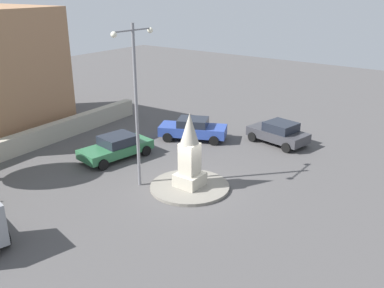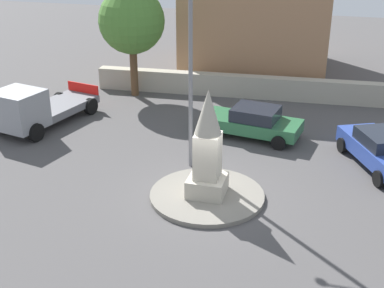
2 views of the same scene
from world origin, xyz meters
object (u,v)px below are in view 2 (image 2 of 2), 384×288
at_px(streetlamp, 191,44).
at_px(car_green_passing, 253,122).
at_px(truck_grey_parked_right, 34,109).
at_px(car_blue_waiting, 381,149).
at_px(corner_building, 259,3).
at_px(monument, 208,149).
at_px(tree_near_wall, 132,21).

xyz_separation_m(streetlamp, car_green_passing, (-1.92, -3.67, -4.24)).
xyz_separation_m(streetlamp, truck_grey_parked_right, (8.16, -1.82, -3.94)).
height_order(streetlamp, car_blue_waiting, streetlamp).
height_order(car_blue_waiting, corner_building, corner_building).
bearing_deg(corner_building, streetlamp, 88.92).
bearing_deg(monument, car_blue_waiting, -144.94).
distance_m(car_green_passing, corner_building, 12.18).
bearing_deg(truck_grey_parked_right, tree_near_wall, -113.62).
bearing_deg(streetlamp, car_blue_waiting, -165.25).
height_order(streetlamp, tree_near_wall, streetlamp).
relative_size(streetlamp, tree_near_wall, 1.39).
relative_size(streetlamp, corner_building, 0.93).
relative_size(monument, car_blue_waiting, 0.81).
bearing_deg(streetlamp, car_green_passing, -117.59).
xyz_separation_m(car_blue_waiting, tree_near_wall, (12.88, -5.97, 3.40)).
bearing_deg(tree_near_wall, streetlamp, 124.80).
distance_m(car_blue_waiting, truck_grey_parked_right, 15.54).
bearing_deg(streetlamp, corner_building, -91.08).
relative_size(corner_building, tree_near_wall, 1.49).
distance_m(car_green_passing, truck_grey_parked_right, 10.25).
bearing_deg(car_green_passing, streetlamp, 62.41).
height_order(truck_grey_parked_right, tree_near_wall, tree_near_wall).
distance_m(truck_grey_parked_right, corner_building, 16.15).
height_order(car_green_passing, truck_grey_parked_right, truck_grey_parked_right).
relative_size(monument, corner_building, 0.44).
xyz_separation_m(car_green_passing, car_blue_waiting, (-5.46, 1.73, 0.02)).
bearing_deg(tree_near_wall, truck_grey_parked_right, 66.38).
distance_m(streetlamp, truck_grey_parked_right, 9.24).
bearing_deg(car_blue_waiting, tree_near_wall, -24.86).
xyz_separation_m(truck_grey_parked_right, corner_building, (-8.44, -13.38, 3.25)).
xyz_separation_m(streetlamp, corner_building, (-0.29, -15.20, -0.69)).
height_order(streetlamp, corner_building, corner_building).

